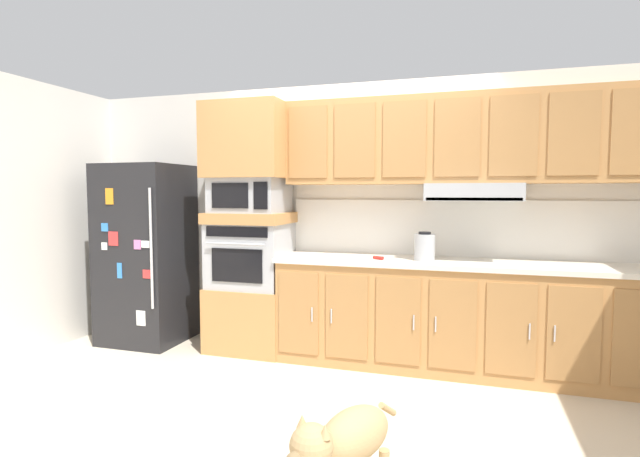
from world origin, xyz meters
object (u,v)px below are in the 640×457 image
Objects in this scene: dog at (346,440)px; electric_kettle at (424,247)px; refrigerator at (147,253)px; screwdriver at (379,258)px; built_in_oven at (251,255)px; microwave at (250,195)px.

electric_kettle is at bearing -160.73° from dog.
refrigerator is 2.73m from electric_kettle.
screwdriver reaches higher than dog.
screwdriver is 0.39m from electric_kettle.
refrigerator is 7.33× the size of electric_kettle.
dog is at bearing -94.95° from electric_kettle.
built_in_oven is 0.56m from microwave.
refrigerator is at bearing -176.51° from microwave.
dog is (2.55, -1.98, -0.53)m from refrigerator.
microwave is 0.87× the size of dog.
built_in_oven is at bearing 178.32° from electric_kettle.
built_in_oven is 4.25× the size of screwdriver.
screwdriver is 2.05m from dog.
built_in_oven is 0.94× the size of dog.
dog is at bearing -37.90° from refrigerator.
screwdriver is (2.35, -0.03, 0.05)m from refrigerator.
refrigerator reaches higher than microwave.
refrigerator is 1.11m from built_in_oven.
refrigerator reaches higher than screwdriver.
electric_kettle is at bearing -1.68° from microwave.
built_in_oven is at bearing 179.23° from microwave.
refrigerator is 2.35m from screwdriver.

